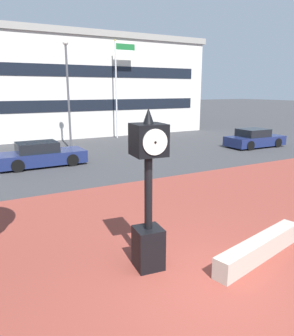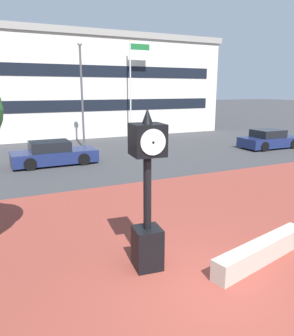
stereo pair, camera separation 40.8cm
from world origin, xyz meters
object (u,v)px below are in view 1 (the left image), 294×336
object	(u,v)px
street_clock	(148,196)
car_street_far	(254,139)
car_street_near	(41,155)
flagpole_primary	(119,80)
civic_building	(54,86)
street_lamp_post	(68,85)

from	to	relation	value
street_clock	car_street_far	xyz separation A→B (m)	(14.35, 10.53, -1.13)
car_street_near	flagpole_primary	bearing A→B (deg)	132.82
street_clock	civic_building	bearing A→B (deg)	86.87
car_street_far	street_lamp_post	xyz separation A→B (m)	(-11.67, 4.92, 3.66)
civic_building	street_lamp_post	xyz separation A→B (m)	(-2.06, -12.41, -0.05)
civic_building	street_lamp_post	world-z (taller)	civic_building
street_clock	flagpole_primary	world-z (taller)	flagpole_primary
street_clock	street_lamp_post	world-z (taller)	street_lamp_post
street_clock	civic_building	size ratio (longest dim) A/B	0.14
car_street_far	civic_building	bearing A→B (deg)	-149.84
car_street_near	car_street_far	size ratio (longest dim) A/B	1.05
street_lamp_post	flagpole_primary	bearing A→B (deg)	35.81
civic_building	street_clock	bearing A→B (deg)	-99.65
street_lamp_post	car_street_far	bearing A→B (deg)	-22.87
car_street_near	car_street_far	world-z (taller)	same
street_clock	street_lamp_post	bearing A→B (deg)	86.68
car_street_far	civic_building	distance (m)	20.16
street_clock	car_street_far	bearing A→B (deg)	42.79
flagpole_primary	civic_building	size ratio (longest dim) A/B	0.31
car_street_far	car_street_near	bearing A→B (deg)	-93.49
car_street_near	street_lamp_post	distance (m)	5.90
car_street_far	street_lamp_post	size ratio (longest dim) A/B	0.60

